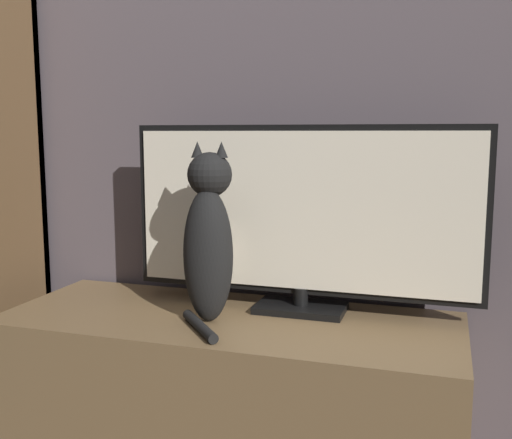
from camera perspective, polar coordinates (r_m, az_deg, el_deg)
wall_back at (r=2.00m, az=0.37°, el=16.07°), size 4.80×0.05×2.60m
tv_stand at (r=1.86m, az=-2.59°, el=-16.58°), size 1.33×0.52×0.50m
tv at (r=1.77m, az=4.40°, el=0.38°), size 1.05×0.16×0.56m
cat at (r=1.69m, az=-4.53°, el=-1.89°), size 0.17×0.28×0.51m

